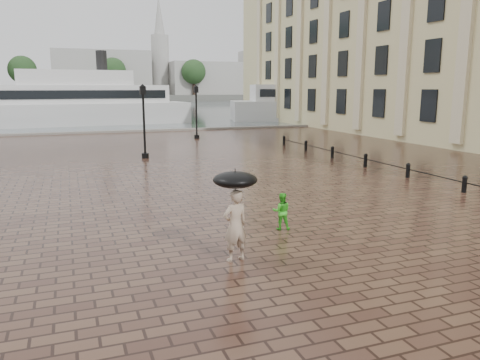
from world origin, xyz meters
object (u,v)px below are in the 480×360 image
(child_pedestrian, at_px, (282,211))
(ferry_near, at_px, (77,103))
(adult_pedestrian, at_px, (235,225))
(street_lamps, at_px, (66,119))
(ferry_far, at_px, (331,100))

(child_pedestrian, bearing_deg, ferry_near, -62.84)
(child_pedestrian, distance_m, ferry_near, 46.46)
(adult_pedestrian, bearing_deg, street_lamps, -91.51)
(adult_pedestrian, distance_m, ferry_near, 48.29)
(adult_pedestrian, distance_m, ferry_far, 54.57)
(ferry_near, bearing_deg, child_pedestrian, -89.26)
(street_lamps, relative_size, ferry_near, 0.80)
(street_lamps, height_order, adult_pedestrian, street_lamps)
(street_lamps, distance_m, child_pedestrian, 21.05)
(ferry_near, height_order, ferry_far, ferry_far)
(adult_pedestrian, bearing_deg, child_pedestrian, -149.17)
(street_lamps, relative_size, adult_pedestrian, 11.59)
(ferry_far, bearing_deg, ferry_near, -171.11)
(child_pedestrian, bearing_deg, adult_pedestrian, 63.33)
(adult_pedestrian, relative_size, ferry_near, 0.07)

